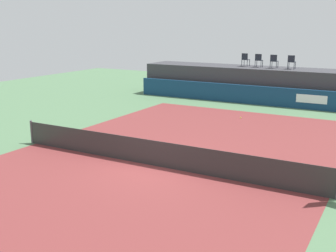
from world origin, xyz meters
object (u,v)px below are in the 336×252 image
(spectator_chair_left, at_px, (259,60))
(net_post_near, at_px, (32,132))
(spectator_chair_far_left, at_px, (245,59))
(spectator_chair_right, at_px, (292,61))
(spectator_chair_center, at_px, (274,61))
(tennis_ball, at_px, (241,118))

(spectator_chair_left, relative_size, net_post_near, 0.89)
(spectator_chair_far_left, relative_size, spectator_chair_right, 1.00)
(spectator_chair_far_left, xyz_separation_m, net_post_near, (-4.17, -15.50, -2.19))
(net_post_near, bearing_deg, spectator_chair_center, 67.60)
(spectator_chair_right, bearing_deg, spectator_chair_center, 179.60)
(spectator_chair_left, bearing_deg, tennis_ball, -80.30)
(spectator_chair_left, distance_m, tennis_ball, 6.91)
(spectator_chair_left, bearing_deg, spectator_chair_center, -12.79)
(net_post_near, relative_size, tennis_ball, 14.71)
(spectator_chair_center, relative_size, net_post_near, 0.89)
(spectator_chair_right, xyz_separation_m, tennis_ball, (-1.16, -6.03, -2.66))
(spectator_chair_left, height_order, tennis_ball, spectator_chair_left)
(spectator_chair_far_left, height_order, spectator_chair_center, same)
(spectator_chair_right, distance_m, net_post_near, 16.98)
(spectator_chair_far_left, bearing_deg, net_post_near, -105.05)
(spectator_chair_left, bearing_deg, spectator_chair_far_left, 173.97)
(spectator_chair_far_left, height_order, spectator_chair_left, same)
(spectator_chair_center, xyz_separation_m, net_post_near, (-6.24, -15.14, -2.19))
(net_post_near, distance_m, tennis_ball, 11.04)
(spectator_chair_center, height_order, tennis_ball, spectator_chair_center)
(spectator_chair_far_left, relative_size, net_post_near, 0.89)
(spectator_chair_left, relative_size, tennis_ball, 13.06)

